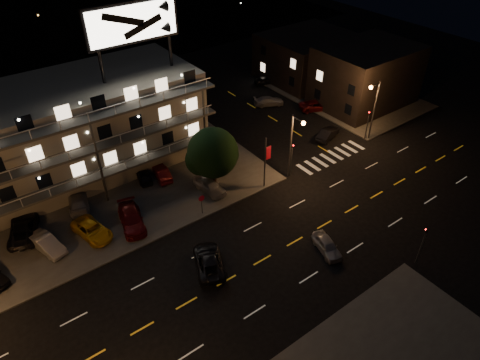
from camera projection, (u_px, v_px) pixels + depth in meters
ground at (279, 251)px, 39.93m from camera, size 140.00×140.00×0.00m
curb_nw at (60, 198)px, 46.11m from camera, size 44.00×24.00×0.15m
curb_ne at (341, 93)px, 67.06m from camera, size 16.00×24.00×0.15m
motel at (73, 129)px, 47.40m from camera, size 28.00×13.80×18.10m
side_bldg_front at (366, 76)px, 61.98m from camera, size 14.06×10.00×8.50m
side_bldg_back at (308, 56)px, 70.16m from camera, size 14.06×12.00×7.00m
streetlight_nc at (293, 141)px, 46.12m from camera, size 0.44×1.92×8.00m
streetlight_ne at (373, 105)px, 52.85m from camera, size 1.92×0.44×8.00m
signal_nw at (292, 156)px, 48.16m from camera, size 0.20×0.27×4.60m
signal_sw at (423, 242)px, 37.20m from camera, size 0.20×0.27×4.60m
signal_ne at (368, 122)px, 54.34m from camera, size 0.27×0.20×4.60m
banner_north at (266, 161)px, 45.71m from camera, size 0.83×0.16×6.40m
stop_sign at (202, 202)px, 43.00m from camera, size 0.91×0.11×2.61m
tree at (212, 154)px, 45.09m from camera, size 5.67×5.46×7.14m
lot_car_1 at (47, 244)px, 39.44m from camera, size 2.69×4.59×1.43m
lot_car_2 at (92, 230)px, 40.99m from camera, size 3.15×5.09×1.31m
lot_car_3 at (132, 219)px, 42.12m from camera, size 3.31×5.59×1.52m
lot_car_4 at (210, 186)px, 46.49m from camera, size 2.21×4.40×1.44m
lot_car_6 at (23, 229)px, 40.96m from camera, size 4.11×5.90×1.50m
lot_car_7 at (78, 201)px, 44.47m from camera, size 3.19×5.26×1.43m
lot_car_8 at (143, 175)px, 48.20m from camera, size 2.09×3.84×1.24m
lot_car_9 at (162, 173)px, 48.53m from camera, size 2.02×4.18×1.32m
side_car_0 at (328, 134)px, 55.73m from camera, size 4.43×2.67×1.38m
side_car_1 at (316, 105)px, 62.25m from camera, size 5.39×4.03×1.36m
side_car_2 at (269, 101)px, 63.42m from camera, size 4.78×3.48×1.29m
side_car_3 at (266, 80)px, 69.51m from camera, size 3.93×2.47×1.25m
road_car_east at (327, 246)px, 39.54m from camera, size 2.56×4.08×1.29m
road_car_west at (209, 261)px, 37.93m from camera, size 4.19×5.64×1.42m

